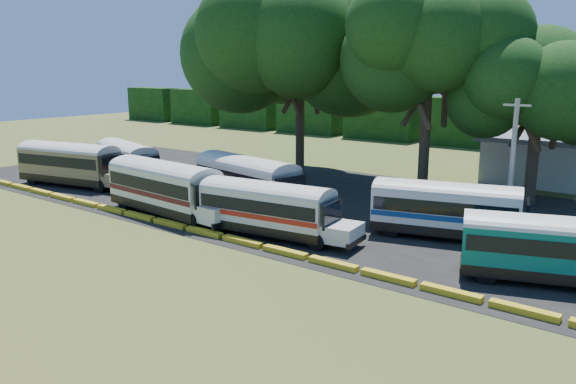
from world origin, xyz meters
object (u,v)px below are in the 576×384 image
Objects in this scene: bus_cream_west at (166,185)px; bus_white_red at (270,206)px; bus_beige at (71,161)px; bus_teal at (558,246)px; tree_west at (300,39)px; bus_red at (128,159)px.

bus_white_red is (8.53, 0.36, -0.21)m from bus_cream_west.
bus_beige is 13.66m from bus_cream_west.
bus_teal is at bearing 10.28° from bus_cream_west.
tree_west is (-25.33, 15.01, 10.32)m from bus_teal.
bus_beige is 37.06m from bus_teal.
bus_white_red is at bearing 168.83° from bus_teal.
bus_cream_west is 8.54m from bus_white_red.
bus_white_red reaches higher than bus_teal.
tree_west is at bearing 66.56° from bus_red.
tree_west is (11.71, 15.96, 10.07)m from bus_beige.
bus_beige is 0.64× the size of tree_west.
bus_cream_west is at bearing 166.77° from bus_teal.
bus_white_red is at bearing 1.85° from bus_red.
bus_teal is (35.26, -3.34, -0.11)m from bus_red.
bus_cream_west is 1.11× the size of bus_white_red.
bus_cream_west is at bearing -18.38° from bus_beige.
bus_red is 18.41m from tree_west.
bus_beige reaches higher than bus_teal.
bus_beige is 1.01× the size of bus_cream_west.
tree_west is (9.93, 11.67, 10.21)m from bus_red.
bus_cream_west is 0.63× the size of tree_west.
bus_cream_west reaches higher than bus_teal.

